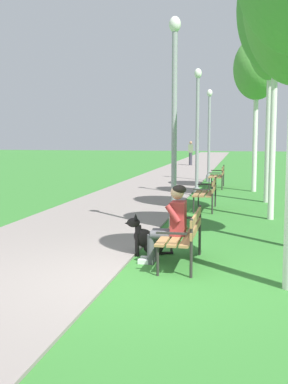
# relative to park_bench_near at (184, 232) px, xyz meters

# --- Properties ---
(ground_plane) EXTENTS (120.00, 120.00, 0.00)m
(ground_plane) POSITION_rel_park_bench_near_xyz_m (-0.49, -1.06, -0.51)
(ground_plane) COLOR #33752D
(paved_path) EXTENTS (3.38, 60.00, 0.04)m
(paved_path) POSITION_rel_park_bench_near_xyz_m (-2.56, 22.94, -0.49)
(paved_path) COLOR gray
(paved_path) RESTS_ON ground
(park_bench_near) EXTENTS (0.55, 1.50, 0.85)m
(park_bench_near) POSITION_rel_park_bench_near_xyz_m (0.00, 0.00, 0.00)
(park_bench_near) COLOR olive
(park_bench_near) RESTS_ON ground
(park_bench_mid) EXTENTS (0.55, 1.50, 0.85)m
(park_bench_mid) POSITION_rel_park_bench_near_xyz_m (-0.07, 5.86, 0.00)
(park_bench_mid) COLOR olive
(park_bench_mid) RESTS_ON ground
(park_bench_far) EXTENTS (0.55, 1.50, 0.85)m
(park_bench_far) POSITION_rel_park_bench_near_xyz_m (-0.08, 11.73, 0.00)
(park_bench_far) COLOR olive
(park_bench_far) RESTS_ON ground
(person_seated_on_near_bench) EXTENTS (0.74, 0.49, 1.25)m
(person_seated_on_near_bench) POSITION_rel_park_bench_near_xyz_m (-0.21, 0.03, 0.17)
(person_seated_on_near_bench) COLOR #4C4C51
(person_seated_on_near_bench) RESTS_ON ground
(dog_black) EXTENTS (0.81, 0.42, 0.71)m
(dog_black) POSITION_rel_park_bench_near_xyz_m (-0.68, 0.52, -0.25)
(dog_black) COLOR black
(dog_black) RESTS_ON ground
(lamp_post_near) EXTENTS (0.24, 0.24, 4.39)m
(lamp_post_near) POSITION_rel_park_bench_near_xyz_m (-0.54, 2.65, 1.76)
(lamp_post_near) COLOR gray
(lamp_post_near) RESTS_ON ground
(lamp_post_mid) EXTENTS (0.24, 0.24, 4.17)m
(lamp_post_mid) POSITION_rel_park_bench_near_xyz_m (-0.64, 8.82, 1.65)
(lamp_post_mid) COLOR gray
(lamp_post_mid) RESTS_ON ground
(lamp_post_far) EXTENTS (0.24, 0.24, 4.01)m
(lamp_post_far) POSITION_rel_park_bench_near_xyz_m (-0.63, 14.33, 1.56)
(lamp_post_far) COLOR gray
(lamp_post_far) RESTS_ON ground
(birch_tree_third) EXTENTS (1.82, 1.89, 6.41)m
(birch_tree_third) POSITION_rel_park_bench_near_xyz_m (1.54, 4.65, 4.39)
(birch_tree_third) COLOR silver
(birch_tree_third) RESTS_ON ground
(birch_tree_fourth) EXTENTS (1.46, 1.46, 6.44)m
(birch_tree_fourth) POSITION_rel_park_bench_near_xyz_m (1.58, 7.81, 4.46)
(birch_tree_fourth) COLOR silver
(birch_tree_fourth) RESTS_ON ground
(birch_tree_fifth) EXTENTS (1.65, 1.79, 5.47)m
(birch_tree_fifth) POSITION_rel_park_bench_near_xyz_m (1.26, 10.75, 3.82)
(birch_tree_fifth) COLOR silver
(birch_tree_fifth) RESTS_ON ground
(pedestrian_distant) EXTENTS (0.32, 0.22, 1.65)m
(pedestrian_distant) POSITION_rel_park_bench_near_xyz_m (-2.65, 25.87, 0.33)
(pedestrian_distant) COLOR #383842
(pedestrian_distant) RESTS_ON ground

